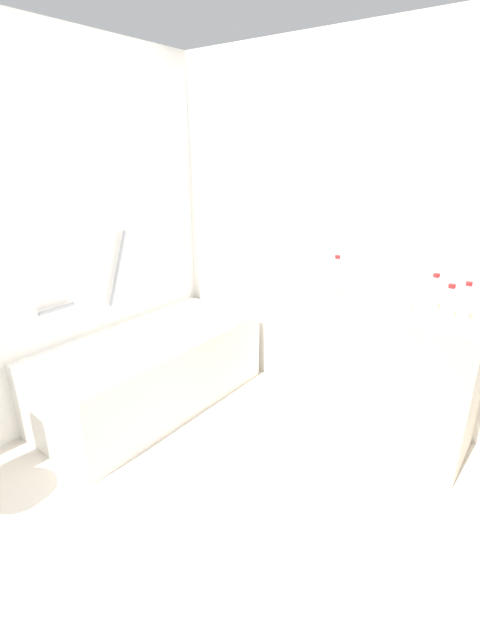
% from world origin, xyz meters
% --- Properties ---
extents(ground_plane, '(3.96, 3.96, 0.00)m').
position_xyz_m(ground_plane, '(0.00, 0.00, 0.00)').
color(ground_plane, beige).
extents(wall_back_tiled, '(3.36, 0.10, 2.44)m').
position_xyz_m(wall_back_tiled, '(0.00, 1.39, 1.22)').
color(wall_back_tiled, silver).
rests_on(wall_back_tiled, ground_plane).
extents(wall_right_mirror, '(0.10, 3.08, 2.44)m').
position_xyz_m(wall_right_mirror, '(1.53, 0.00, 1.22)').
color(wall_right_mirror, silver).
rests_on(wall_right_mirror, ground_plane).
extents(bathtub, '(1.65, 0.74, 1.22)m').
position_xyz_m(bathtub, '(0.60, 0.97, 0.29)').
color(bathtub, silver).
rests_on(bathtub, ground_plane).
extents(vanity_counter, '(0.53, 1.11, 0.88)m').
position_xyz_m(vanity_counter, '(1.22, -0.46, 0.44)').
color(vanity_counter, tan).
rests_on(vanity_counter, ground_plane).
extents(sink_basin, '(0.30, 0.30, 0.07)m').
position_xyz_m(sink_basin, '(1.18, -0.45, 0.92)').
color(sink_basin, white).
rests_on(sink_basin, vanity_counter).
extents(sink_faucet, '(0.12, 0.15, 0.08)m').
position_xyz_m(sink_faucet, '(1.35, -0.45, 0.92)').
color(sink_faucet, '#A6A6AB').
rests_on(sink_faucet, vanity_counter).
extents(water_bottle_0, '(0.07, 0.07, 0.22)m').
position_xyz_m(water_bottle_0, '(1.29, -0.69, 0.99)').
color(water_bottle_0, silver).
rests_on(water_bottle_0, vanity_counter).
extents(water_bottle_1, '(0.07, 0.07, 0.19)m').
position_xyz_m(water_bottle_1, '(1.21, -0.79, 0.97)').
color(water_bottle_1, silver).
rests_on(water_bottle_1, vanity_counter).
extents(water_bottle_2, '(0.06, 0.06, 0.22)m').
position_xyz_m(water_bottle_2, '(1.22, -0.87, 0.99)').
color(water_bottle_2, silver).
rests_on(water_bottle_2, vanity_counter).
extents(water_bottle_3, '(0.06, 0.06, 0.25)m').
position_xyz_m(water_bottle_3, '(1.26, -0.10, 1.00)').
color(water_bottle_3, silver).
rests_on(water_bottle_3, vanity_counter).
extents(drinking_glass_0, '(0.07, 0.07, 0.08)m').
position_xyz_m(drinking_glass_0, '(1.30, -0.04, 0.92)').
color(drinking_glass_0, white).
rests_on(drinking_glass_0, vanity_counter).
extents(drinking_glass_1, '(0.06, 0.06, 0.09)m').
position_xyz_m(drinking_glass_1, '(1.27, -0.19, 0.93)').
color(drinking_glass_1, white).
rests_on(drinking_glass_1, vanity_counter).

